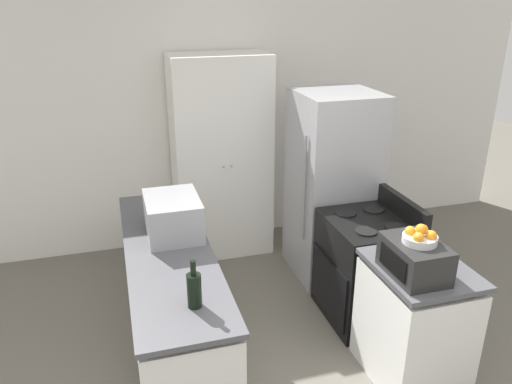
{
  "coord_description": "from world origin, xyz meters",
  "views": [
    {
      "loc": [
        -1.08,
        -2.01,
        2.58
      ],
      "look_at": [
        0.0,
        1.67,
        1.05
      ],
      "focal_mm": 35.0,
      "sensor_mm": 36.0,
      "label": 1
    }
  ],
  "objects_px": {
    "pantry_cabinet": "(221,157)",
    "fruit_bowl": "(420,237)",
    "refrigerator": "(332,186)",
    "wine_bottle": "(194,289)",
    "toaster_oven": "(415,259)",
    "microwave": "(173,216)",
    "stove": "(366,268)"
  },
  "relations": [
    {
      "from": "pantry_cabinet",
      "to": "fruit_bowl",
      "type": "xyz_separation_m",
      "value": [
        0.75,
        -2.36,
        0.14
      ]
    },
    {
      "from": "refrigerator",
      "to": "wine_bottle",
      "type": "distance_m",
      "value": 2.22
    },
    {
      "from": "refrigerator",
      "to": "toaster_oven",
      "type": "xyz_separation_m",
      "value": [
        -0.17,
        -1.61,
        0.12
      ]
    },
    {
      "from": "pantry_cabinet",
      "to": "toaster_oven",
      "type": "height_order",
      "value": "pantry_cabinet"
    },
    {
      "from": "refrigerator",
      "to": "wine_bottle",
      "type": "relative_size",
      "value": 5.95
    },
    {
      "from": "microwave",
      "to": "fruit_bowl",
      "type": "xyz_separation_m",
      "value": [
        1.41,
        -1.03,
        0.13
      ]
    },
    {
      "from": "pantry_cabinet",
      "to": "toaster_oven",
      "type": "xyz_separation_m",
      "value": [
        0.73,
        -2.35,
        -0.02
      ]
    },
    {
      "from": "wine_bottle",
      "to": "fruit_bowl",
      "type": "height_order",
      "value": "fruit_bowl"
    },
    {
      "from": "refrigerator",
      "to": "microwave",
      "type": "bearing_deg",
      "value": -159.58
    },
    {
      "from": "toaster_oven",
      "to": "stove",
      "type": "bearing_deg",
      "value": 80.43
    },
    {
      "from": "pantry_cabinet",
      "to": "stove",
      "type": "xyz_separation_m",
      "value": [
        0.87,
        -1.53,
        -0.57
      ]
    },
    {
      "from": "refrigerator",
      "to": "fruit_bowl",
      "type": "height_order",
      "value": "refrigerator"
    },
    {
      "from": "refrigerator",
      "to": "microwave",
      "type": "xyz_separation_m",
      "value": [
        -1.56,
        -0.58,
        0.15
      ]
    },
    {
      "from": "stove",
      "to": "microwave",
      "type": "height_order",
      "value": "microwave"
    },
    {
      "from": "stove",
      "to": "microwave",
      "type": "xyz_separation_m",
      "value": [
        -1.53,
        0.2,
        0.58
      ]
    },
    {
      "from": "pantry_cabinet",
      "to": "microwave",
      "type": "height_order",
      "value": "pantry_cabinet"
    },
    {
      "from": "microwave",
      "to": "wine_bottle",
      "type": "xyz_separation_m",
      "value": [
        -0.01,
        -0.97,
        -0.03
      ]
    },
    {
      "from": "stove",
      "to": "toaster_oven",
      "type": "bearing_deg",
      "value": -99.57
    },
    {
      "from": "microwave",
      "to": "fruit_bowl",
      "type": "relative_size",
      "value": 2.36
    },
    {
      "from": "toaster_oven",
      "to": "fruit_bowl",
      "type": "height_order",
      "value": "fruit_bowl"
    },
    {
      "from": "wine_bottle",
      "to": "microwave",
      "type": "bearing_deg",
      "value": 89.38
    },
    {
      "from": "refrigerator",
      "to": "microwave",
      "type": "distance_m",
      "value": 1.68
    },
    {
      "from": "pantry_cabinet",
      "to": "microwave",
      "type": "xyz_separation_m",
      "value": [
        -0.66,
        -1.33,
        0.01
      ]
    },
    {
      "from": "refrigerator",
      "to": "toaster_oven",
      "type": "relative_size",
      "value": 4.16
    },
    {
      "from": "stove",
      "to": "fruit_bowl",
      "type": "bearing_deg",
      "value": -98.59
    },
    {
      "from": "microwave",
      "to": "wine_bottle",
      "type": "relative_size",
      "value": 1.72
    },
    {
      "from": "stove",
      "to": "fruit_bowl",
      "type": "relative_size",
      "value": 4.84
    },
    {
      "from": "stove",
      "to": "microwave",
      "type": "bearing_deg",
      "value": 172.4
    },
    {
      "from": "microwave",
      "to": "wine_bottle",
      "type": "distance_m",
      "value": 0.97
    },
    {
      "from": "pantry_cabinet",
      "to": "fruit_bowl",
      "type": "bearing_deg",
      "value": -72.47
    },
    {
      "from": "stove",
      "to": "wine_bottle",
      "type": "bearing_deg",
      "value": -153.58
    },
    {
      "from": "refrigerator",
      "to": "toaster_oven",
      "type": "height_order",
      "value": "refrigerator"
    }
  ]
}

